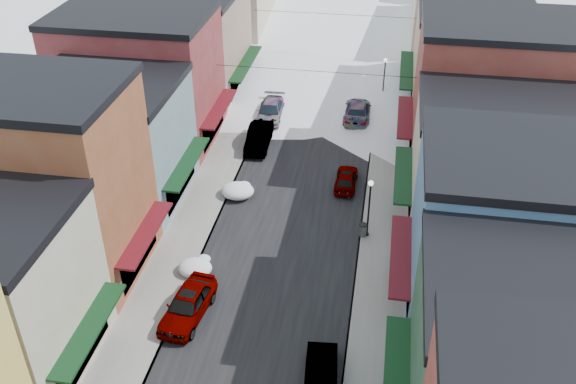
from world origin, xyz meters
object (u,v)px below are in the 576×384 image
(car_dark_hatch, at_px, (259,137))
(trash_can, at_px, (363,230))
(car_green_sedan, at_px, (321,375))
(car_silver_sedan, at_px, (188,304))
(streetlamp_near, at_px, (369,201))

(car_dark_hatch, height_order, trash_can, car_dark_hatch)
(car_green_sedan, bearing_deg, trash_can, -100.45)
(car_silver_sedan, bearing_deg, streetlamp_near, 51.03)
(car_green_sedan, xyz_separation_m, streetlamp_near, (1.52, 13.09, 2.11))
(trash_can, xyz_separation_m, streetlamp_near, (0.28, 0.13, 2.25))
(car_green_sedan, bearing_deg, car_dark_hatch, -76.20)
(streetlamp_near, bearing_deg, car_green_sedan, -96.64)
(car_silver_sedan, bearing_deg, trash_can, 51.48)
(car_silver_sedan, distance_m, trash_can, 13.16)
(trash_can, bearing_deg, car_silver_sedan, -135.67)
(car_green_sedan, height_order, streetlamp_near, streetlamp_near)
(trash_can, bearing_deg, car_green_sedan, -95.47)
(car_dark_hatch, bearing_deg, car_silver_sedan, -92.25)
(trash_can, bearing_deg, streetlamp_near, 24.79)
(streetlamp_near, bearing_deg, car_silver_sedan, -136.11)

